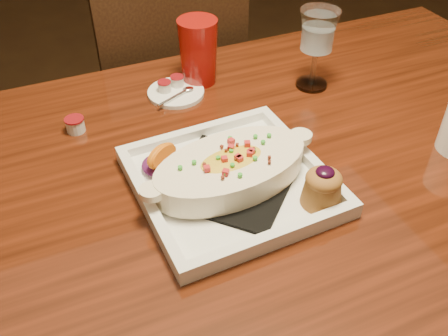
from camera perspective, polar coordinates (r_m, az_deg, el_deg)
name	(u,v)px	position (r m, az deg, el deg)	size (l,w,h in m)	color
table	(263,196)	(1.00, 4.53, -3.18)	(1.50, 0.90, 0.75)	#63220E
chair_far	(168,101)	(1.55, -6.44, 7.64)	(0.42, 0.42, 0.93)	black
plate	(236,174)	(0.85, 1.34, -0.69)	(0.33, 0.33, 0.08)	white
goblet	(318,35)	(1.11, 10.66, 14.71)	(0.09, 0.09, 0.18)	silver
saucer	(175,91)	(1.12, -5.66, 8.75)	(0.12, 0.12, 0.08)	white
creamer_loose	(75,125)	(1.04, -16.65, 4.77)	(0.04, 0.04, 0.03)	silver
red_tumbler	(198,52)	(1.13, -2.96, 13.11)	(0.09, 0.09, 0.15)	#9D100B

